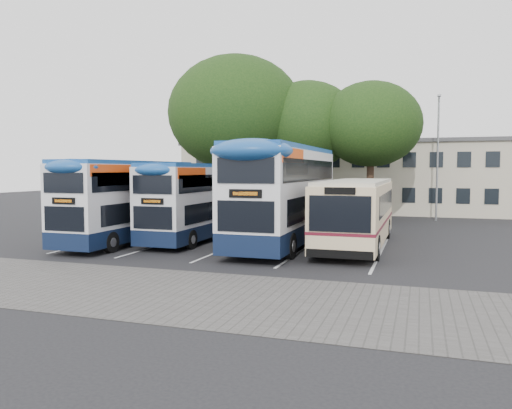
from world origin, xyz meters
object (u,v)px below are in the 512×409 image
object	(u,v)px
bus_dd_left	(130,197)
bus_dd_right	(285,191)
tree_mid	(307,125)
tree_left	(236,113)
tree_right	(371,124)
bus_single	(357,209)
lamp_post	(438,151)
bus_dd_mid	(199,198)

from	to	relation	value
bus_dd_left	bus_dd_right	xyz separation A→B (m)	(7.86, 1.51, 0.38)
tree_mid	bus_dd_right	bearing A→B (deg)	-82.36
tree_left	tree_right	world-z (taller)	tree_left
tree_right	bus_single	world-z (taller)	tree_right
tree_mid	tree_right	world-z (taller)	tree_mid
lamp_post	bus_dd_mid	size ratio (longest dim) A/B	0.94
bus_single	bus_dd_right	bearing A→B (deg)	-169.79
tree_left	tree_right	distance (m)	9.94
tree_right	bus_dd_mid	size ratio (longest dim) A/B	1.02
bus_dd_mid	bus_dd_right	size ratio (longest dim) A/B	0.83
tree_right	bus_dd_left	xyz separation A→B (m)	(-10.84, -13.31, -4.56)
bus_dd_left	tree_left	bearing A→B (deg)	85.70
tree_mid	bus_dd_right	size ratio (longest dim) A/B	0.88
tree_left	tree_right	bearing A→B (deg)	2.32
bus_single	tree_right	bearing A→B (deg)	92.38
lamp_post	bus_dd_left	distance (m)	22.33
tree_mid	bus_dd_right	world-z (taller)	tree_mid
lamp_post	bus_single	distance (m)	14.81
tree_mid	lamp_post	bearing A→B (deg)	12.86
lamp_post	tree_left	distance (m)	14.95
bus_dd_right	bus_single	bearing A→B (deg)	10.21
tree_left	bus_dd_mid	world-z (taller)	tree_left
lamp_post	bus_single	size ratio (longest dim) A/B	0.84
bus_dd_right	bus_dd_left	bearing A→B (deg)	-169.13
bus_dd_left	bus_dd_mid	world-z (taller)	bus_dd_left
bus_dd_mid	bus_single	size ratio (longest dim) A/B	0.90
tree_left	tree_right	xyz separation A→B (m)	(9.87, 0.40, -1.07)
tree_mid	bus_single	size ratio (longest dim) A/B	0.95
tree_right	bus_dd_mid	bearing A→B (deg)	-124.58
tree_mid	tree_left	bearing A→B (deg)	-169.00
lamp_post	tree_mid	xyz separation A→B (m)	(-9.12, -2.08, 1.90)
tree_right	bus_dd_right	xyz separation A→B (m)	(-2.99, -11.80, -4.18)
tree_right	bus_dd_left	size ratio (longest dim) A/B	0.98
lamp_post	tree_right	bearing A→B (deg)	-148.89
tree_mid	bus_dd_mid	xyz separation A→B (m)	(-3.19, -11.99, -4.77)
tree_mid	bus_single	bearing A→B (deg)	-66.53
tree_mid	bus_dd_right	distance (m)	13.25
tree_right	bus_dd_right	bearing A→B (deg)	-104.21
bus_dd_right	bus_single	world-z (taller)	bus_dd_right
lamp_post	bus_single	world-z (taller)	lamp_post
tree_left	bus_single	xyz separation A→B (m)	(10.34, -10.78, -6.10)
tree_left	bus_dd_mid	bearing A→B (deg)	-79.53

